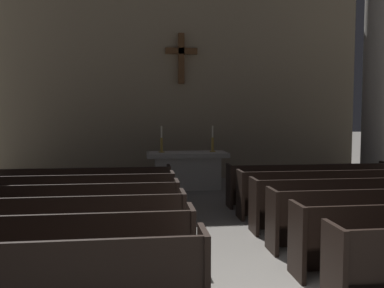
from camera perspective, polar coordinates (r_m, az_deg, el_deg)
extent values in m
cube|color=black|center=(4.25, 1.60, -17.76)|extent=(0.06, 0.50, 0.95)
cube|color=black|center=(5.32, -20.80, -14.01)|extent=(3.61, 0.40, 0.05)
cube|color=black|center=(5.03, -21.50, -11.82)|extent=(3.61, 0.05, 0.50)
cube|color=black|center=(5.56, -20.28, -15.65)|extent=(3.61, 0.04, 0.40)
cube|color=black|center=(5.17, -0.11, -13.67)|extent=(0.06, 0.50, 0.95)
cube|color=black|center=(6.25, -18.61, -11.22)|extent=(3.61, 0.40, 0.05)
cube|color=black|center=(5.97, -19.10, -9.23)|extent=(3.61, 0.05, 0.50)
cube|color=black|center=(6.48, -18.23, -12.72)|extent=(3.61, 0.04, 0.40)
cube|color=black|center=(6.12, -1.26, -10.83)|extent=(0.06, 0.50, 0.95)
cube|color=black|center=(7.19, -17.01, -9.14)|extent=(3.61, 0.40, 0.05)
cube|color=black|center=(6.92, -17.38, -7.35)|extent=(3.61, 0.05, 0.50)
cube|color=black|center=(7.42, -16.73, -10.51)|extent=(3.61, 0.04, 0.40)
cube|color=black|center=(7.08, -2.08, -8.75)|extent=(0.06, 0.50, 0.95)
cube|color=black|center=(8.15, -15.80, -7.54)|extent=(3.61, 0.40, 0.05)
cube|color=black|center=(7.88, -16.09, -5.91)|extent=(3.61, 0.05, 0.50)
cube|color=black|center=(8.37, -15.58, -8.80)|extent=(3.61, 0.04, 0.40)
cube|color=black|center=(8.05, -2.70, -7.17)|extent=(0.06, 0.50, 0.95)
cube|color=black|center=(9.12, -14.85, -6.28)|extent=(3.61, 0.40, 0.05)
cube|color=black|center=(8.85, -15.08, -4.79)|extent=(3.61, 0.05, 0.50)
cube|color=black|center=(9.33, -14.68, -7.44)|extent=(3.61, 0.04, 0.40)
cube|color=black|center=(9.02, -3.19, -5.93)|extent=(0.06, 0.50, 0.95)
cube|color=black|center=(4.63, 18.82, -16.11)|extent=(0.06, 0.50, 0.95)
cube|color=black|center=(5.49, 14.18, -12.74)|extent=(0.06, 0.50, 0.95)
cube|color=black|center=(7.39, 24.28, -10.77)|extent=(3.61, 0.04, 0.40)
cube|color=black|center=(6.39, 10.90, -10.26)|extent=(0.06, 0.50, 0.95)
cube|color=black|center=(8.02, 21.28, -7.86)|extent=(3.61, 0.40, 0.05)
cube|color=black|center=(7.78, 22.13, -6.20)|extent=(3.61, 0.05, 0.50)
cube|color=black|center=(8.23, 20.64, -9.15)|extent=(3.61, 0.04, 0.40)
cube|color=black|center=(7.31, 8.48, -8.38)|extent=(0.06, 0.50, 0.95)
cube|color=black|center=(8.89, 18.23, -6.62)|extent=(3.61, 0.40, 0.05)
cube|color=black|center=(8.65, 18.91, -5.09)|extent=(3.61, 0.05, 0.50)
cube|color=black|center=(9.10, 17.71, -7.81)|extent=(3.61, 0.04, 0.40)
cube|color=black|center=(8.26, 6.62, -6.91)|extent=(0.06, 0.50, 0.95)
cube|color=black|center=(9.78, 15.73, -5.58)|extent=(3.61, 0.40, 0.05)
cube|color=black|center=(9.54, 16.29, -4.17)|extent=(3.61, 0.05, 0.50)
cube|color=black|center=(9.99, 15.30, -6.69)|extent=(3.61, 0.04, 0.40)
cube|color=black|center=(9.21, 5.15, -5.73)|extent=(0.06, 0.50, 0.95)
cube|color=gray|center=(12.70, 23.45, -5.03)|extent=(0.93, 0.93, 0.20)
cylinder|color=gray|center=(12.58, 23.84, 8.31)|extent=(0.66, 0.66, 6.08)
cube|color=#BCB7AD|center=(11.41, -0.65, -3.96)|extent=(1.76, 0.72, 0.88)
cube|color=#BCB7AD|center=(11.35, -0.66, -1.46)|extent=(2.20, 0.90, 0.12)
cube|color=silver|center=(11.34, -0.66, -1.13)|extent=(2.09, 0.86, 0.01)
cylinder|color=#B79338|center=(11.29, -4.19, -1.09)|extent=(0.16, 0.16, 0.02)
cylinder|color=#B79338|center=(11.27, -4.20, -0.15)|extent=(0.07, 0.07, 0.39)
cylinder|color=silver|center=(11.25, -4.21, 1.67)|extent=(0.04, 0.04, 0.32)
cylinder|color=#B79338|center=(11.44, 2.83, -1.01)|extent=(0.16, 0.16, 0.02)
cylinder|color=#B79338|center=(11.43, 2.83, -0.08)|extent=(0.07, 0.07, 0.39)
cylinder|color=silver|center=(11.41, 2.84, 1.71)|extent=(0.04, 0.04, 0.32)
cube|color=gray|center=(13.20, -1.58, 10.02)|extent=(11.36, 0.25, 6.79)
cube|color=brown|center=(13.03, -1.49, 11.60)|extent=(0.18, 0.18, 1.53)
cube|color=brown|center=(13.06, -1.49, 12.60)|extent=(0.98, 0.18, 0.18)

